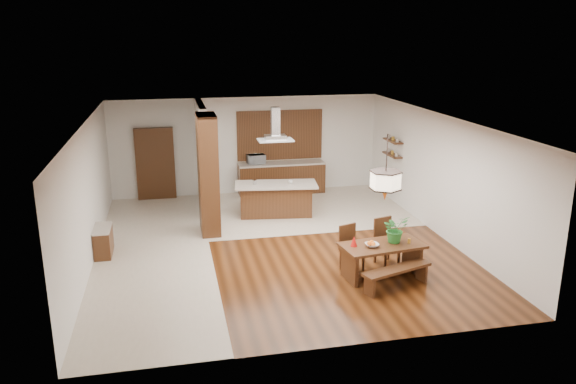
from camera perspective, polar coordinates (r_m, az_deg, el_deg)
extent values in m
plane|color=#361A09|center=(13.05, -1.29, -5.36)|extent=(9.00, 9.00, 0.00)
cube|color=white|center=(12.29, -1.38, 7.33)|extent=(8.00, 9.00, 0.04)
cube|color=silver|center=(16.92, -4.21, 4.70)|extent=(8.00, 0.04, 2.90)
cube|color=silver|center=(8.45, 4.46, -7.06)|extent=(8.00, 0.04, 2.90)
cube|color=silver|center=(12.51, -19.64, -0.26)|extent=(0.04, 9.00, 2.90)
cube|color=silver|center=(13.88, 15.11, 1.68)|extent=(0.04, 9.00, 2.90)
cube|color=beige|center=(12.86, -13.49, -6.13)|extent=(2.50, 9.00, 0.01)
cube|color=beige|center=(15.60, 1.48, -1.72)|extent=(5.50, 4.00, 0.01)
cube|color=#3E1C0F|center=(12.29, -1.38, 7.26)|extent=(8.00, 9.00, 0.02)
cube|color=#331C0E|center=(13.57, -8.11, 1.76)|extent=(0.45, 1.00, 2.90)
cube|color=silver|center=(15.62, -8.69, 3.61)|extent=(0.18, 2.40, 2.90)
cube|color=#331C0E|center=(13.02, -18.24, -4.77)|extent=(0.37, 0.88, 0.63)
cube|color=#331C0E|center=(16.76, -13.32, 2.80)|extent=(1.10, 0.20, 2.10)
cube|color=#331C0E|center=(17.02, -0.67, 1.36)|extent=(2.60, 0.60, 0.90)
cube|color=#B6AB9F|center=(16.90, -0.67, 2.92)|extent=(2.60, 0.62, 0.05)
cube|color=#A87032|center=(16.99, -0.86, 5.82)|extent=(2.60, 0.08, 1.50)
cube|color=#331C0E|center=(16.13, 10.54, 3.74)|extent=(0.26, 0.90, 0.04)
cube|color=#331C0E|center=(16.05, 10.61, 5.13)|extent=(0.26, 0.90, 0.04)
cube|color=#331C0E|center=(11.36, 9.56, -5.38)|extent=(1.73, 1.03, 0.05)
cube|color=#331C0E|center=(11.17, 6.27, -7.50)|extent=(0.16, 0.66, 0.63)
cube|color=#331C0E|center=(11.83, 12.51, -6.44)|extent=(0.16, 0.66, 0.63)
imported|color=#25712A|center=(11.41, 10.84, -3.70)|extent=(0.60, 0.55, 0.56)
imported|color=beige|center=(11.18, 8.52, -5.35)|extent=(0.27, 0.27, 0.07)
cone|color=red|center=(11.13, 6.72, -4.98)|extent=(0.16, 0.16, 0.21)
cylinder|color=gold|center=(11.49, 12.21, -4.87)|extent=(0.07, 0.07, 0.09)
cube|color=#331C0E|center=(14.95, -1.25, -0.84)|extent=(1.95, 0.94, 0.84)
cube|color=#B6AB9F|center=(14.78, -1.23, 0.75)|extent=(2.26, 1.21, 0.05)
imported|color=silver|center=(14.80, 0.26, 1.04)|extent=(0.12, 0.12, 0.09)
imported|color=#B0B3B7|center=(16.76, -3.27, 3.36)|extent=(0.56, 0.43, 0.28)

